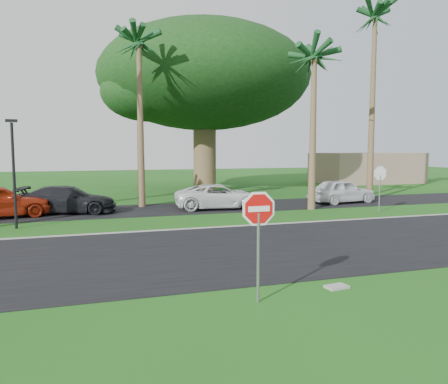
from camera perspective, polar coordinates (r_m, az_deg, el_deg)
The scene contains 16 objects.
ground at distance 12.64m, azimuth -2.88°, elevation -9.97°, with size 120.00×120.00×0.00m, color #1A4A12.
road at distance 14.52m, azimuth -4.90°, elevation -7.88°, with size 120.00×8.00×0.02m, color black.
parking_strip at distance 24.71m, azimuth -10.26°, elevation -2.33°, with size 120.00×5.00×0.02m, color black.
curb at distance 18.41m, azimuth -7.68°, elevation -4.96°, with size 120.00×0.12×0.06m, color gray.
stop_sign_near at distance 9.62m, azimuth 4.52°, elevation -4.12°, with size 1.05×0.07×2.62m.
stop_sign_far at distance 24.92m, azimuth 19.71°, elevation 1.57°, with size 1.05×0.07×2.62m.
palm_center at distance 26.60m, azimuth -11.05°, elevation 18.06°, with size 5.00×5.00×10.50m.
palm_right_near at distance 25.36m, azimuth 11.71°, elevation 16.42°, with size 5.00×5.00×9.50m.
palm_right_far at distance 31.75m, azimuth 19.12°, elevation 20.28°, with size 5.00×5.00×13.00m.
canopy_tree at distance 35.42m, azimuth -2.58°, elevation 14.66°, with size 16.50×16.50×13.12m.
streetlight_right at distance 20.51m, azimuth -25.79°, elevation 2.99°, with size 0.45×0.25×4.64m.
building_far at distance 46.52m, azimuth 18.07°, elevation 3.03°, with size 10.00×6.00×3.00m, color gray.
car_dark at distance 24.45m, azimuth -19.71°, elevation -0.98°, with size 2.01×4.96×1.44m, color black.
car_minivan at distance 24.77m, azimuth -0.63°, elevation -0.62°, with size 2.31×5.01×1.39m, color silver.
car_pickup at distance 28.38m, azimuth 15.14°, elevation 0.09°, with size 1.77×4.41×1.50m, color silver.
utility_slab at distance 11.31m, azimuth 14.52°, elevation -11.89°, with size 0.55×0.35×0.06m, color gray.
Camera 1 is at (-3.07, -11.78, 3.40)m, focal length 35.00 mm.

